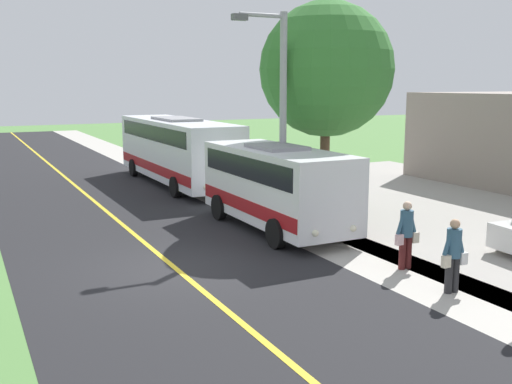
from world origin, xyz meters
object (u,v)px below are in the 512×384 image
object	(u,v)px
transit_bus_rear	(177,148)
tree_curbside	(326,70)
street_light_pole	(280,109)
shuttle_bus_front	(276,183)
pedestrian_with_bags	(453,253)
pedestrian_waiting	(406,233)

from	to	relation	value
transit_bus_rear	tree_curbside	distance (m)	9.74
transit_bus_rear	street_light_pole	bearing A→B (deg)	91.73
shuttle_bus_front	tree_curbside	distance (m)	5.02
transit_bus_rear	pedestrian_with_bags	distance (m)	17.52
shuttle_bus_front	pedestrian_with_bags	distance (m)	7.34
street_light_pole	tree_curbside	size ratio (longest dim) A/B	0.91
shuttle_bus_front	transit_bus_rear	size ratio (longest dim) A/B	0.64
shuttle_bus_front	street_light_pole	world-z (taller)	street_light_pole
shuttle_bus_front	tree_curbside	bearing A→B (deg)	-151.46
street_light_pole	tree_curbside	xyz separation A→B (m)	(-2.54, -1.06, 1.34)
pedestrian_with_bags	pedestrian_waiting	bearing A→B (deg)	-97.28
pedestrian_with_bags	street_light_pole	world-z (taller)	street_light_pole
transit_bus_rear	pedestrian_waiting	xyz separation A→B (m)	(-0.81, 15.59, -0.78)
shuttle_bus_front	transit_bus_rear	world-z (taller)	transit_bus_rear
tree_curbside	pedestrian_with_bags	bearing A→B (deg)	75.71
shuttle_bus_front	street_light_pole	xyz separation A→B (m)	(-0.40, -0.53, 2.40)
street_light_pole	tree_curbside	bearing A→B (deg)	-157.27
shuttle_bus_front	pedestrian_waiting	size ratio (longest dim) A/B	3.86
tree_curbside	street_light_pole	bearing A→B (deg)	22.73
transit_bus_rear	pedestrian_waiting	size ratio (longest dim) A/B	6.03
pedestrian_with_bags	street_light_pole	bearing A→B (deg)	-87.99
pedestrian_waiting	street_light_pole	bearing A→B (deg)	-85.00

